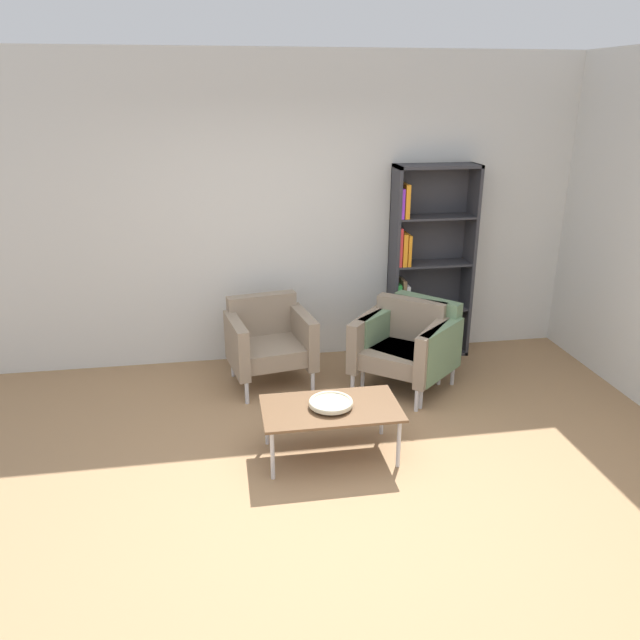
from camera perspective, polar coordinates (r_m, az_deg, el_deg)
The scene contains 8 objects.
ground_plane at distance 4.30m, azimuth 1.70°, elevation -15.93°, with size 8.32×8.32×0.00m, color #9E7751.
plaster_back_panel at distance 6.00m, azimuth -2.74°, elevation 9.84°, with size 6.40×0.12×2.90m, color silver.
bookshelf_tall at distance 6.20m, azimuth 9.53°, elevation 4.99°, with size 0.80×0.30×1.90m.
coffee_table_low at distance 4.53m, azimuth 1.00°, elevation -8.35°, with size 1.00×0.56×0.40m.
decorative_bowl at distance 4.50m, azimuth 1.01°, elevation -7.61°, with size 0.32×0.32×0.05m.
armchair_corner_red at distance 5.65m, azimuth -4.73°, elevation -1.84°, with size 0.82×0.77×0.78m.
armchair_spare_guest at distance 5.57m, azimuth 7.45°, elevation -2.28°, with size 0.95×0.94×0.78m.
armchair_by_bookshelf at distance 5.64m, azimuth 8.59°, elevation -2.04°, with size 0.95×0.95×0.78m.
Camera 1 is at (-0.69, -3.39, 2.55)m, focal length 34.78 mm.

